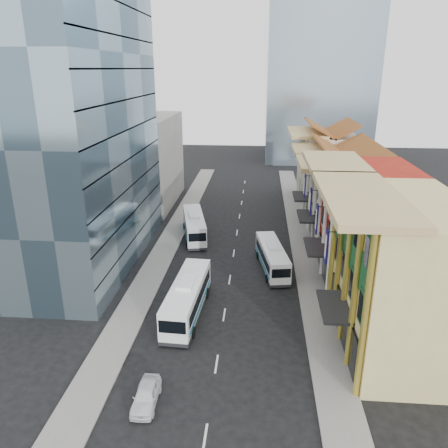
# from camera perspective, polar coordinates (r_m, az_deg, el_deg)

# --- Properties ---
(ground) EXTENTS (200.00, 200.00, 0.00)m
(ground) POSITION_cam_1_polar(r_m,az_deg,el_deg) (33.79, -1.16, -18.82)
(ground) COLOR black
(ground) RESTS_ON ground
(sidewalk_right) EXTENTS (3.00, 90.00, 0.15)m
(sidewalk_right) POSITION_cam_1_polar(r_m,az_deg,el_deg) (52.95, 10.53, -3.99)
(sidewalk_right) COLOR slate
(sidewalk_right) RESTS_ON ground
(sidewalk_left) EXTENTS (3.00, 90.00, 0.15)m
(sidewalk_left) POSITION_cam_1_polar(r_m,az_deg,el_deg) (53.86, -7.79, -3.42)
(sidewalk_left) COLOR slate
(sidewalk_left) RESTS_ON ground
(shophouse_tan) EXTENTS (8.00, 14.00, 12.00)m
(shophouse_tan) POSITION_cam_1_polar(r_m,az_deg,el_deg) (36.47, 22.24, -6.25)
(shophouse_tan) COLOR #DACB7E
(shophouse_tan) RESTS_ON ground
(shophouse_red) EXTENTS (8.00, 10.00, 12.00)m
(shophouse_red) POSITION_cam_1_polar(r_m,az_deg,el_deg) (47.17, 18.18, 0.07)
(shophouse_red) COLOR #A01F12
(shophouse_red) RESTS_ON ground
(shophouse_cream_near) EXTENTS (8.00, 9.00, 10.00)m
(shophouse_cream_near) POSITION_cam_1_polar(r_m,az_deg,el_deg) (56.29, 16.00, 2.35)
(shophouse_cream_near) COLOR beige
(shophouse_cream_near) RESTS_ON ground
(shophouse_cream_mid) EXTENTS (8.00, 9.00, 10.00)m
(shophouse_cream_mid) POSITION_cam_1_polar(r_m,az_deg,el_deg) (64.81, 14.58, 4.71)
(shophouse_cream_mid) COLOR beige
(shophouse_cream_mid) RESTS_ON ground
(shophouse_cream_far) EXTENTS (8.00, 12.00, 11.00)m
(shophouse_cream_far) POSITION_cam_1_polar(r_m,az_deg,el_deg) (74.78, 13.35, 7.16)
(shophouse_cream_far) COLOR beige
(shophouse_cream_far) RESTS_ON ground
(office_tower) EXTENTS (12.00, 26.00, 30.00)m
(office_tower) POSITION_cam_1_polar(r_m,az_deg,el_deg) (49.82, -19.16, 11.67)
(office_tower) COLOR #445C6C
(office_tower) RESTS_ON ground
(office_block_far) EXTENTS (10.00, 18.00, 14.00)m
(office_block_far) POSITION_cam_1_polar(r_m,az_deg,el_deg) (72.22, -10.56, 8.14)
(office_block_far) COLOR gray
(office_block_far) RESTS_ON ground
(bus_left_near) EXTENTS (3.10, 10.89, 3.45)m
(bus_left_near) POSITION_cam_1_polar(r_m,az_deg,el_deg) (39.69, -4.84, -9.51)
(bus_left_near) COLOR white
(bus_left_near) RESTS_ON ground
(bus_left_far) EXTENTS (4.63, 10.67, 3.33)m
(bus_left_far) POSITION_cam_1_polar(r_m,az_deg,el_deg) (57.22, -3.90, -0.15)
(bus_left_far) COLOR silver
(bus_left_far) RESTS_ON ground
(bus_right) EXTENTS (3.81, 9.72, 3.04)m
(bus_right) POSITION_cam_1_polar(r_m,az_deg,el_deg) (48.33, 6.30, -4.27)
(bus_right) COLOR white
(bus_right) RESTS_ON ground
(sedan_left) EXTENTS (1.64, 3.88, 1.31)m
(sedan_left) POSITION_cam_1_polar(r_m,az_deg,el_deg) (31.39, -10.14, -21.18)
(sedan_left) COLOR white
(sedan_left) RESTS_ON ground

